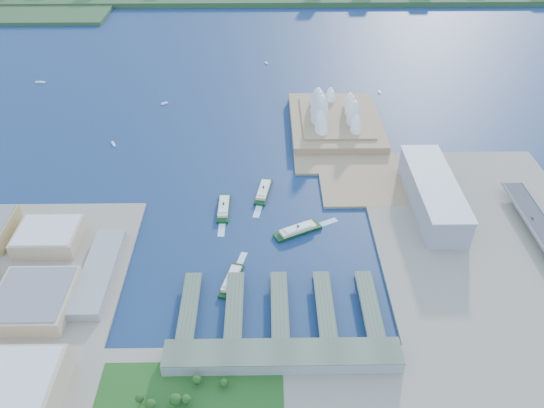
{
  "coord_description": "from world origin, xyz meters",
  "views": [
    {
      "loc": [
        2.23,
        -412.72,
        379.76
      ],
      "look_at": [
        8.92,
        66.3,
        18.0
      ],
      "focal_mm": 35.0,
      "sensor_mm": 36.0,
      "label": 1
    }
  ],
  "objects_px": {
    "opera_house": "(336,106)",
    "car_c": "(532,218)",
    "ferry_d": "(298,229)",
    "ferry_b": "(264,190)",
    "ferry_c": "(231,279)",
    "toaster_building": "(433,194)",
    "ferry_a": "(224,206)"
  },
  "relations": [
    {
      "from": "ferry_a",
      "to": "ferry_c",
      "type": "bearing_deg",
      "value": -82.41
    },
    {
      "from": "opera_house",
      "to": "car_c",
      "type": "relative_size",
      "value": 44.1
    },
    {
      "from": "ferry_b",
      "to": "ferry_a",
      "type": "bearing_deg",
      "value": -134.39
    },
    {
      "from": "ferry_a",
      "to": "ferry_b",
      "type": "distance_m",
      "value": 56.97
    },
    {
      "from": "ferry_b",
      "to": "ferry_d",
      "type": "xyz_separation_m",
      "value": [
        37.85,
        -75.56,
        0.19
      ]
    },
    {
      "from": "toaster_building",
      "to": "ferry_c",
      "type": "bearing_deg",
      "value": -152.6
    },
    {
      "from": "ferry_a",
      "to": "ferry_d",
      "type": "bearing_deg",
      "value": -26.4
    },
    {
      "from": "ferry_d",
      "to": "car_c",
      "type": "relative_size",
      "value": 13.54
    },
    {
      "from": "ferry_a",
      "to": "ferry_c",
      "type": "distance_m",
      "value": 119.29
    },
    {
      "from": "opera_house",
      "to": "ferry_d",
      "type": "relative_size",
      "value": 3.26
    },
    {
      "from": "toaster_building",
      "to": "car_c",
      "type": "distance_m",
      "value": 108.75
    },
    {
      "from": "ferry_a",
      "to": "ferry_b",
      "type": "bearing_deg",
      "value": 35.4
    },
    {
      "from": "ferry_d",
      "to": "ferry_c",
      "type": "bearing_deg",
      "value": 110.63
    },
    {
      "from": "ferry_d",
      "to": "car_c",
      "type": "height_order",
      "value": "car_c"
    },
    {
      "from": "opera_house",
      "to": "ferry_d",
      "type": "bearing_deg",
      "value": -105.63
    },
    {
      "from": "ferry_c",
      "to": "ferry_d",
      "type": "xyz_separation_m",
      "value": [
        69.99,
        75.39,
        0.63
      ]
    },
    {
      "from": "toaster_building",
      "to": "ferry_d",
      "type": "height_order",
      "value": "toaster_building"
    },
    {
      "from": "ferry_d",
      "to": "opera_house",
      "type": "bearing_deg",
      "value": -42.13
    },
    {
      "from": "opera_house",
      "to": "ferry_b",
      "type": "relative_size",
      "value": 3.38
    },
    {
      "from": "toaster_building",
      "to": "opera_house",
      "type": "bearing_deg",
      "value": 114.23
    },
    {
      "from": "ferry_b",
      "to": "ferry_d",
      "type": "bearing_deg",
      "value": -52.63
    },
    {
      "from": "ferry_a",
      "to": "car_c",
      "type": "height_order",
      "value": "car_c"
    },
    {
      "from": "toaster_building",
      "to": "ferry_b",
      "type": "bearing_deg",
      "value": 170.49
    },
    {
      "from": "ferry_b",
      "to": "ferry_c",
      "type": "height_order",
      "value": "ferry_b"
    },
    {
      "from": "ferry_a",
      "to": "car_c",
      "type": "distance_m",
      "value": 346.04
    },
    {
      "from": "opera_house",
      "to": "ferry_a",
      "type": "xyz_separation_m",
      "value": [
        -152.54,
        -199.77,
        -27.01
      ]
    },
    {
      "from": "opera_house",
      "to": "car_c",
      "type": "height_order",
      "value": "opera_house"
    },
    {
      "from": "toaster_building",
      "to": "ferry_d",
      "type": "distance_m",
      "value": 164.33
    },
    {
      "from": "toaster_building",
      "to": "ferry_b",
      "type": "distance_m",
      "value": 199.11
    },
    {
      "from": "opera_house",
      "to": "ferry_c",
      "type": "height_order",
      "value": "opera_house"
    },
    {
      "from": "toaster_building",
      "to": "ferry_c",
      "type": "relative_size",
      "value": 3.19
    },
    {
      "from": "toaster_building",
      "to": "ferry_d",
      "type": "bearing_deg",
      "value": -164.84
    }
  ]
}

